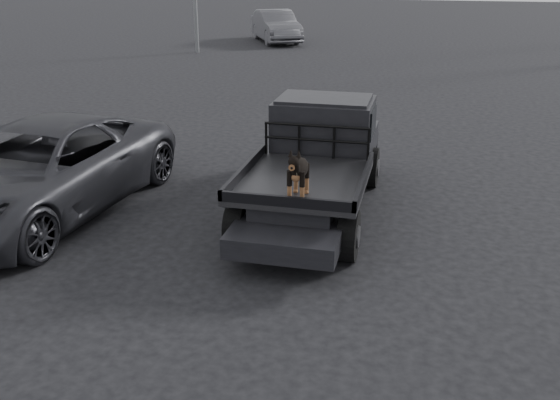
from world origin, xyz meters
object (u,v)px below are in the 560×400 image
(flatbed_ute, at_px, (313,186))
(parked_suv, at_px, (38,170))
(distant_car_a, at_px, (276,26))
(dog, at_px, (299,173))

(flatbed_ute, distance_m, parked_suv, 4.64)
(flatbed_ute, relative_size, distant_car_a, 1.13)
(parked_suv, xyz_separation_m, distant_car_a, (-1.58, 23.24, 0.01))
(dog, distance_m, parked_suv, 4.64)
(flatbed_ute, height_order, parked_suv, parked_suv)
(flatbed_ute, relative_size, dog, 7.30)
(flatbed_ute, xyz_separation_m, parked_suv, (-4.49, -1.15, 0.31))
(distant_car_a, bearing_deg, flatbed_ute, -101.92)
(flatbed_ute, bearing_deg, dog, -86.92)
(flatbed_ute, relative_size, parked_suv, 0.97)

